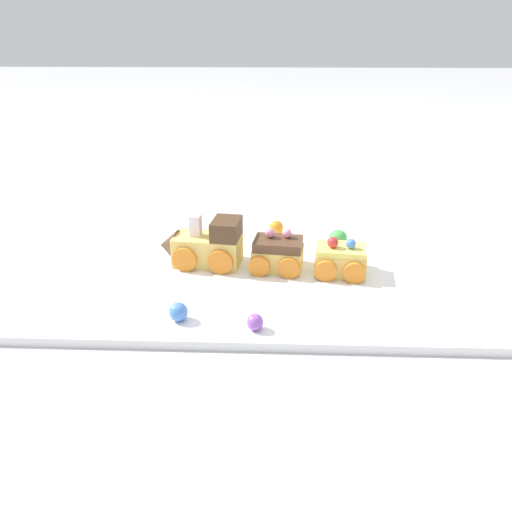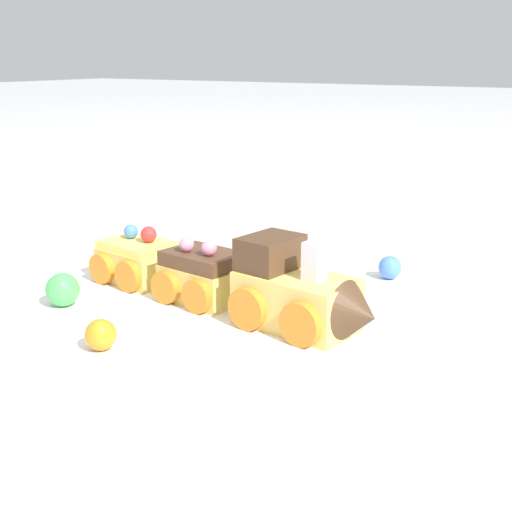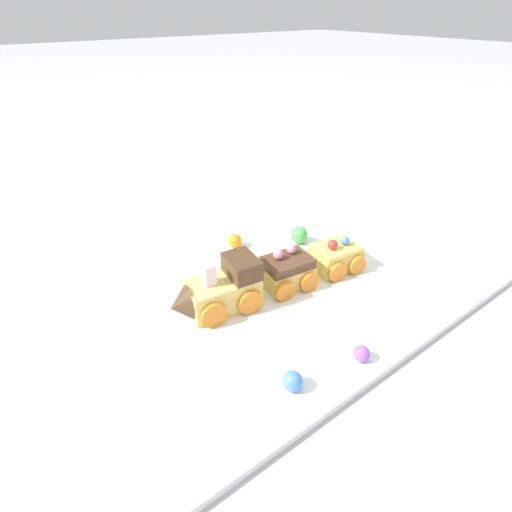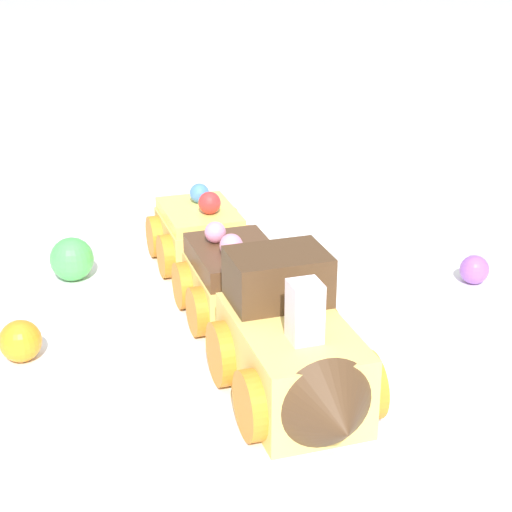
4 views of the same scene
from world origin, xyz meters
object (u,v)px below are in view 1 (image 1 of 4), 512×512
Objects in this scene: cake_train_locomotive at (204,246)px; gumball_purple at (255,322)px; gumball_green at (338,239)px; cake_car_lemon at (340,260)px; gumball_orange at (276,228)px; gumball_blue at (178,312)px; cake_car_chocolate at (278,254)px.

cake_train_locomotive reaches higher than gumball_purple.
gumball_green is at bearing -116.29° from gumball_purple.
cake_car_lemon reaches higher than gumball_green.
gumball_purple is (0.02, 0.31, -0.00)m from gumball_orange.
gumball_green is (-0.21, -0.07, -0.01)m from cake_train_locomotive.
gumball_orange is 0.31m from gumball_purple.
cake_car_lemon is at bearing 85.65° from gumball_green.
gumball_blue reaches higher than gumball_purple.
cake_car_chocolate is 0.13m from gumball_green.
cake_car_lemon is at bearing 179.82° from cake_car_chocolate.
gumball_purple is at bearing 169.77° from gumball_blue.
gumball_green is at bearing -154.83° from cake_train_locomotive.
gumball_orange is at bearing -81.68° from cake_car_chocolate.
gumball_orange is at bearing -28.72° from gumball_green.
cake_car_lemon is at bearing -146.30° from gumball_blue.
cake_train_locomotive is 6.38× the size of gumball_purple.
cake_car_lemon is 0.20m from gumball_purple.
cake_car_chocolate is at bearing 39.88° from gumball_green.
gumball_orange is at bearing -112.23° from gumball_blue.
gumball_blue is 0.76× the size of gumball_green.
gumball_green reaches higher than gumball_orange.
gumball_purple is at bearing 85.49° from gumball_orange.
gumball_blue is at bearing 47.03° from gumball_green.
gumball_purple is 0.29m from gumball_green.
gumball_orange is 0.81× the size of gumball_green.
cake_train_locomotive reaches higher than gumball_blue.
cake_train_locomotive is at bearing 48.21° from gumball_orange.
gumball_green is (-0.01, -0.10, -0.01)m from cake_car_lemon.
gumball_green reaches higher than gumball_blue.
cake_car_lemon is (-0.09, 0.01, -0.00)m from cake_car_chocolate.
cake_car_chocolate is 2.56× the size of gumball_green.
cake_train_locomotive is at bearing 17.85° from gumball_green.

